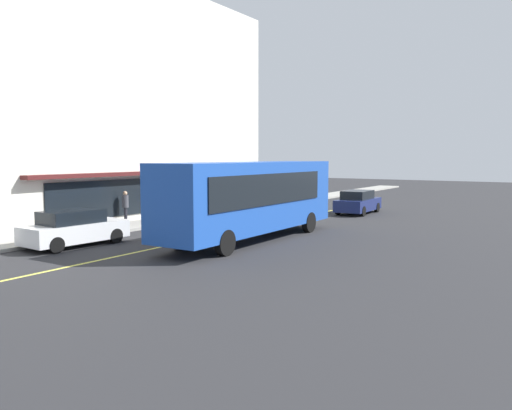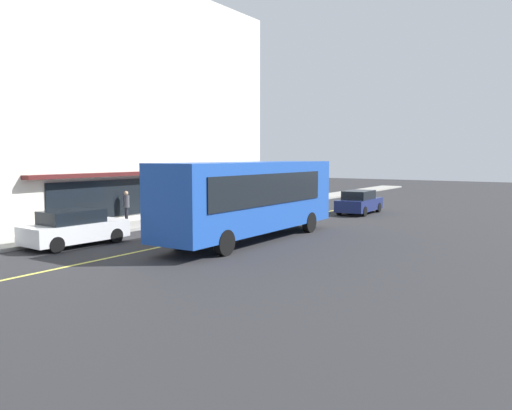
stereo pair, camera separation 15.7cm
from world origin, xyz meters
TOP-DOWN VIEW (x-y plane):
  - ground at (0.00, 0.00)m, footprint 120.00×120.00m
  - sidewalk at (0.00, 5.44)m, footprint 80.00×2.41m
  - lane_centre_stripe at (0.00, 0.00)m, footprint 36.00×0.16m
  - storefront_building at (0.43, 11.42)m, footprint 23.24×10.18m
  - bus at (-2.18, -2.17)m, footprint 11.15×2.68m
  - traffic_light at (8.67, 4.76)m, footprint 0.30×0.52m
  - car_teal at (8.17, 2.97)m, footprint 4.31×1.88m
  - car_navy at (10.43, -2.21)m, footprint 4.36×1.97m
  - car_white at (-7.49, 3.22)m, footprint 4.39×2.04m
  - pedestrian_mid_block at (-1.97, 6.17)m, footprint 0.34×0.34m

SIDE VIEW (x-z plane):
  - ground at x=0.00m, z-range 0.00..0.00m
  - lane_centre_stripe at x=0.00m, z-range 0.00..0.01m
  - sidewalk at x=0.00m, z-range 0.00..0.15m
  - car_teal at x=8.17m, z-range -0.02..1.50m
  - car_navy at x=10.43m, z-range -0.02..1.50m
  - car_white at x=-7.49m, z-range -0.02..1.50m
  - pedestrian_mid_block at x=-1.97m, z-range 0.33..2.06m
  - bus at x=-2.18m, z-range 0.24..3.74m
  - traffic_light at x=8.67m, z-range 0.93..4.13m
  - storefront_building at x=0.43m, z-range -0.01..13.96m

